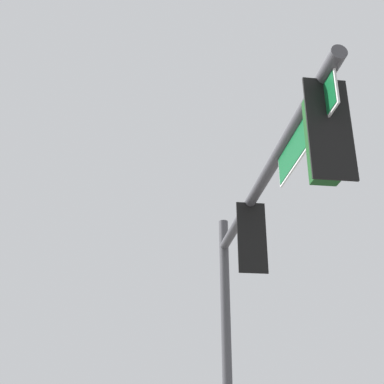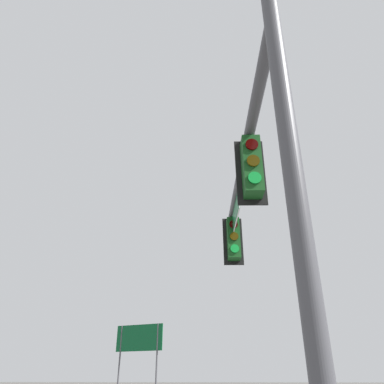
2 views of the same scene
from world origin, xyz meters
name	(u,v)px [view 2 (image 2 of 2)]	position (x,y,z in m)	size (l,w,h in m)	color
signal_pole_near	(249,193)	(-2.90, -8.33, 4.34)	(6.86, 1.14, 5.87)	#47474C
highway_sign	(139,343)	(19.54, -0.22, 3.64)	(1.16, 3.76, 4.95)	#47474C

